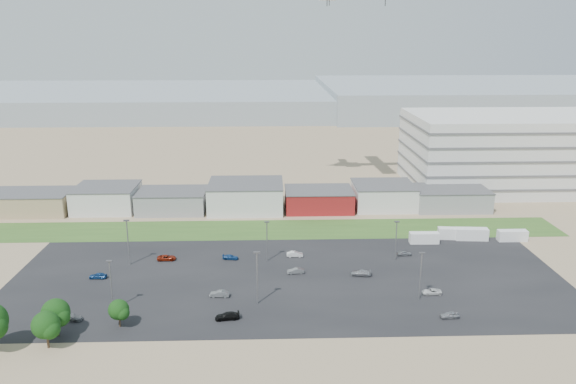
{
  "coord_description": "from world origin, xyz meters",
  "views": [
    {
      "loc": [
        1.39,
        -92.01,
        51.11
      ],
      "look_at": [
        5.13,
        22.0,
        19.02
      ],
      "focal_mm": 35.0,
      "sensor_mm": 36.0,
      "label": 1
    }
  ],
  "objects_px": {
    "box_trailer_a": "(424,238)",
    "parked_car_7": "(296,271)",
    "parked_car_10": "(71,317)",
    "parked_car_2": "(450,315)",
    "parked_car_9": "(167,258)",
    "parked_car_12": "(361,273)",
    "parked_car_8": "(404,253)",
    "parked_car_5": "(98,276)",
    "parked_car_6": "(231,257)",
    "parked_car_4": "(220,294)",
    "parked_car_0": "(432,292)",
    "parked_car_3": "(227,316)",
    "parked_car_11": "(295,254)"
  },
  "relations": [
    {
      "from": "parked_car_5",
      "to": "parked_car_9",
      "type": "distance_m",
      "value": 16.37
    },
    {
      "from": "parked_car_0",
      "to": "parked_car_12",
      "type": "xyz_separation_m",
      "value": [
        -13.07,
        9.53,
        0.11
      ]
    },
    {
      "from": "parked_car_5",
      "to": "parked_car_2",
      "type": "bearing_deg",
      "value": 76.98
    },
    {
      "from": "parked_car_0",
      "to": "parked_car_5",
      "type": "height_order",
      "value": "parked_car_5"
    },
    {
      "from": "parked_car_3",
      "to": "parked_car_11",
      "type": "xyz_separation_m",
      "value": [
        13.95,
        30.12,
        -0.02
      ]
    },
    {
      "from": "parked_car_2",
      "to": "parked_car_12",
      "type": "bearing_deg",
      "value": -148.01
    },
    {
      "from": "parked_car_2",
      "to": "parked_car_7",
      "type": "bearing_deg",
      "value": -130.21
    },
    {
      "from": "parked_car_6",
      "to": "parked_car_9",
      "type": "bearing_deg",
      "value": 97.11
    },
    {
      "from": "parked_car_5",
      "to": "parked_car_8",
      "type": "relative_size",
      "value": 1.09
    },
    {
      "from": "parked_car_3",
      "to": "parked_car_8",
      "type": "xyz_separation_m",
      "value": [
        40.23,
        29.99,
        -0.07
      ]
    },
    {
      "from": "box_trailer_a",
      "to": "parked_car_11",
      "type": "xyz_separation_m",
      "value": [
        -33.21,
        -8.03,
        -0.74
      ]
    },
    {
      "from": "parked_car_9",
      "to": "parked_car_12",
      "type": "height_order",
      "value": "parked_car_12"
    },
    {
      "from": "parked_car_6",
      "to": "parked_car_12",
      "type": "xyz_separation_m",
      "value": [
        29.21,
        -10.33,
        0.11
      ]
    },
    {
      "from": "parked_car_7",
      "to": "parked_car_4",
      "type": "bearing_deg",
      "value": -62.28
    },
    {
      "from": "box_trailer_a",
      "to": "parked_car_5",
      "type": "height_order",
      "value": "box_trailer_a"
    },
    {
      "from": "box_trailer_a",
      "to": "parked_car_7",
      "type": "xyz_separation_m",
      "value": [
        -33.47,
        -17.8,
        -0.76
      ]
    },
    {
      "from": "parked_car_4",
      "to": "parked_car_12",
      "type": "height_order",
      "value": "parked_car_12"
    },
    {
      "from": "parked_car_6",
      "to": "parked_car_11",
      "type": "xyz_separation_m",
      "value": [
        15.26,
        1.14,
        0.1
      ]
    },
    {
      "from": "parked_car_7",
      "to": "parked_car_8",
      "type": "height_order",
      "value": "parked_car_7"
    },
    {
      "from": "box_trailer_a",
      "to": "parked_car_10",
      "type": "distance_m",
      "value": 84.87
    },
    {
      "from": "parked_car_0",
      "to": "parked_car_11",
      "type": "bearing_deg",
      "value": -128.75
    },
    {
      "from": "parked_car_9",
      "to": "parked_car_12",
      "type": "bearing_deg",
      "value": -104.22
    },
    {
      "from": "parked_car_0",
      "to": "parked_car_7",
      "type": "relative_size",
      "value": 1.06
    },
    {
      "from": "parked_car_3",
      "to": "parked_car_7",
      "type": "height_order",
      "value": "parked_car_3"
    },
    {
      "from": "parked_car_0",
      "to": "parked_car_6",
      "type": "distance_m",
      "value": 46.71
    },
    {
      "from": "parked_car_7",
      "to": "parked_car_12",
      "type": "height_order",
      "value": "parked_car_12"
    },
    {
      "from": "parked_car_6",
      "to": "box_trailer_a",
      "type": "bearing_deg",
      "value": -72.37
    },
    {
      "from": "parked_car_0",
      "to": "parked_car_8",
      "type": "relative_size",
      "value": 1.14
    },
    {
      "from": "box_trailer_a",
      "to": "parked_car_10",
      "type": "bearing_deg",
      "value": -152.61
    },
    {
      "from": "parked_car_10",
      "to": "parked_car_12",
      "type": "distance_m",
      "value": 59.63
    },
    {
      "from": "parked_car_0",
      "to": "parked_car_11",
      "type": "xyz_separation_m",
      "value": [
        -27.03,
        21.01,
        0.09
      ]
    },
    {
      "from": "parked_car_2",
      "to": "parked_car_4",
      "type": "bearing_deg",
      "value": -106.09
    },
    {
      "from": "parked_car_8",
      "to": "parked_car_10",
      "type": "relative_size",
      "value": 0.82
    },
    {
      "from": "parked_car_4",
      "to": "parked_car_7",
      "type": "height_order",
      "value": "parked_car_4"
    },
    {
      "from": "parked_car_2",
      "to": "parked_car_9",
      "type": "relative_size",
      "value": 0.83
    },
    {
      "from": "parked_car_5",
      "to": "parked_car_9",
      "type": "xyz_separation_m",
      "value": [
        13.1,
        9.81,
        -0.03
      ]
    },
    {
      "from": "parked_car_2",
      "to": "parked_car_12",
      "type": "relative_size",
      "value": 0.8
    },
    {
      "from": "parked_car_2",
      "to": "parked_car_3",
      "type": "xyz_separation_m",
      "value": [
        -41.51,
        0.92,
        0.04
      ]
    },
    {
      "from": "parked_car_2",
      "to": "parked_car_9",
      "type": "height_order",
      "value": "parked_car_2"
    },
    {
      "from": "parked_car_8",
      "to": "parked_car_2",
      "type": "bearing_deg",
      "value": 179.45
    },
    {
      "from": "parked_car_4",
      "to": "parked_car_7",
      "type": "bearing_deg",
      "value": 129.79
    },
    {
      "from": "parked_car_4",
      "to": "parked_car_5",
      "type": "bearing_deg",
      "value": -104.45
    },
    {
      "from": "parked_car_0",
      "to": "parked_car_4",
      "type": "xyz_separation_m",
      "value": [
        -43.19,
        0.28,
        0.11
      ]
    },
    {
      "from": "parked_car_4",
      "to": "parked_car_12",
      "type": "distance_m",
      "value": 31.51
    },
    {
      "from": "box_trailer_a",
      "to": "parked_car_12",
      "type": "relative_size",
      "value": 1.63
    },
    {
      "from": "parked_car_0",
      "to": "parked_car_3",
      "type": "xyz_separation_m",
      "value": [
        -40.98,
        -9.11,
        0.11
      ]
    },
    {
      "from": "parked_car_2",
      "to": "parked_car_5",
      "type": "distance_m",
      "value": 73.66
    },
    {
      "from": "parked_car_10",
      "to": "parked_car_11",
      "type": "bearing_deg",
      "value": -47.78
    },
    {
      "from": "parked_car_3",
      "to": "parked_car_6",
      "type": "relative_size",
      "value": 1.22
    },
    {
      "from": "parked_car_4",
      "to": "parked_car_5",
      "type": "distance_m",
      "value": 28.84
    }
  ]
}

